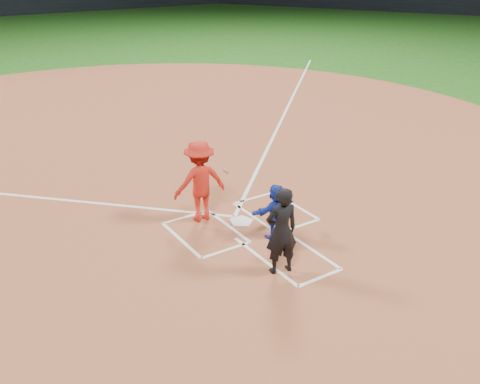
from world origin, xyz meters
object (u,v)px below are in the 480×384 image
home_plate (241,221)px  batter_at_plate (200,181)px  catcher (276,211)px  umpire (281,231)px

home_plate → batter_at_plate: bearing=-42.0°
home_plate → catcher: size_ratio=0.48×
home_plate → umpire: (-0.51, -2.17, 0.89)m
umpire → batter_at_plate: 2.83m
umpire → batter_at_plate: bearing=-74.3°
catcher → umpire: 1.44m
umpire → home_plate: bearing=-91.7°
home_plate → catcher: catcher is taller
home_plate → umpire: bearing=76.9°
home_plate → umpire: umpire is taller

